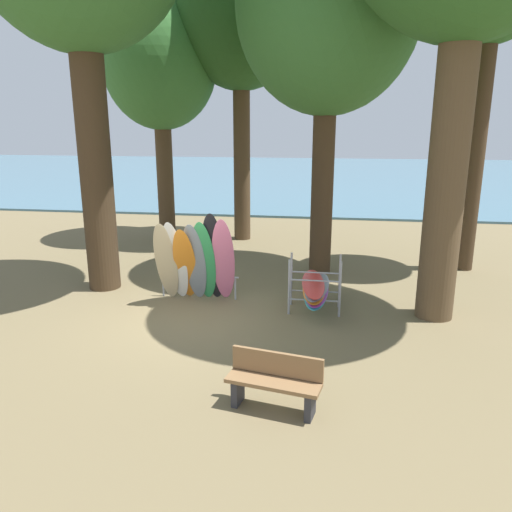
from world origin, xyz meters
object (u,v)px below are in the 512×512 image
at_px(tree_mid_behind, 160,65).
at_px(tree_far_right_back, 329,8).
at_px(board_storage_rack, 315,288).
at_px(park_bench, 274,381).
at_px(tree_far_left_back, 241,15).
at_px(leaning_board_pile, 195,261).

xyz_separation_m(tree_mid_behind, tree_far_right_back, (5.64, -3.56, 0.90)).
xyz_separation_m(board_storage_rack, park_bench, (-0.47, -4.08, -0.07)).
height_order(tree_far_right_back, board_storage_rack, tree_far_right_back).
distance_m(tree_far_left_back, park_bench, 13.18).
xyz_separation_m(tree_far_left_back, leaning_board_pile, (0.06, -6.68, -6.49)).
relative_size(tree_mid_behind, tree_far_left_back, 0.82).
distance_m(tree_mid_behind, leaning_board_pile, 8.67).
relative_size(tree_far_left_back, leaning_board_pile, 4.56).
relative_size(tree_mid_behind, board_storage_rack, 3.88).
bearing_deg(tree_mid_behind, board_storage_rack, -49.87).
xyz_separation_m(tree_mid_behind, tree_far_left_back, (2.76, 0.16, 1.52)).
bearing_deg(park_bench, tree_far_left_back, 102.29).
height_order(leaning_board_pile, park_bench, leaning_board_pile).
height_order(tree_far_right_back, leaning_board_pile, tree_far_right_back).
bearing_deg(tree_mid_behind, leaning_board_pile, -66.57).
bearing_deg(tree_far_right_back, leaning_board_pile, -133.63).
xyz_separation_m(tree_far_left_back, park_bench, (2.37, -10.90, -7.03)).
height_order(tree_mid_behind, leaning_board_pile, tree_mid_behind).
xyz_separation_m(tree_far_right_back, park_bench, (-0.50, -7.17, -6.41)).
bearing_deg(park_bench, tree_mid_behind, 115.59).
bearing_deg(park_bench, board_storage_rack, 83.45).
relative_size(tree_mid_behind, tree_far_right_back, 0.86).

